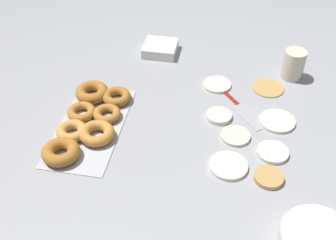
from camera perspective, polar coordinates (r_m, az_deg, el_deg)
ground_plane at (r=1.32m, az=5.16°, el=-1.10°), size 3.00×3.00×0.00m
pancake_0 at (r=1.20m, az=8.20°, el=-6.16°), size 0.11×0.11×0.01m
pancake_1 at (r=1.37m, az=14.57°, el=-0.15°), size 0.11×0.11×0.01m
pancake_2 at (r=1.36m, az=6.91°, el=0.55°), size 0.08×0.08×0.01m
pancake_3 at (r=1.30m, az=9.12°, el=-2.15°), size 0.09×0.09×0.01m
pancake_4 at (r=1.19m, az=13.48°, el=-7.59°), size 0.08×0.08×0.01m
pancake_5 at (r=1.27m, az=13.99°, el=-4.27°), size 0.09×0.09×0.01m
pancake_6 at (r=1.51m, az=13.40°, el=4.31°), size 0.11×0.11×0.01m
pancake_7 at (r=1.49m, az=6.65°, el=4.77°), size 0.10×0.10×0.01m
donut_tray at (r=1.34m, az=-10.70°, el=-0.01°), size 0.40×0.20×0.04m
container_stack at (r=1.66m, az=-1.06°, el=9.68°), size 0.12×0.13×0.04m
paper_cup at (r=1.56m, az=16.64°, el=7.23°), size 0.08×0.08×0.11m
spatula at (r=1.40m, az=10.32°, el=1.32°), size 0.26×0.22×0.01m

